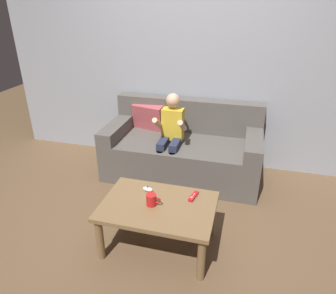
{
  "coord_description": "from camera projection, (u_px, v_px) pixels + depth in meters",
  "views": [
    {
      "loc": [
        0.67,
        -2.02,
        1.88
      ],
      "look_at": [
        -0.01,
        0.51,
        0.61
      ],
      "focal_mm": 33.29,
      "sensor_mm": 36.0,
      "label": 1
    }
  ],
  "objects": [
    {
      "name": "wall_back",
      "position": [
        192.0,
        59.0,
        3.49
      ],
      "size": [
        4.59,
        0.05,
        2.5
      ],
      "primitive_type": "cube",
      "color": "#999EA8",
      "rests_on": "ground"
    },
    {
      "name": "nunchuk_white",
      "position": [
        148.0,
        189.0,
        2.6
      ],
      "size": [
        0.1,
        0.06,
        0.05
      ],
      "color": "white",
      "rests_on": "coffee_table"
    },
    {
      "name": "couch",
      "position": [
        182.0,
        150.0,
        3.56
      ],
      "size": [
        1.71,
        0.8,
        0.82
      ],
      "color": "#56514C",
      "rests_on": "ground"
    },
    {
      "name": "coffee_table",
      "position": [
        158.0,
        211.0,
        2.47
      ],
      "size": [
        0.89,
        0.61,
        0.41
      ],
      "color": "brown",
      "rests_on": "ground"
    },
    {
      "name": "person_seated_on_couch",
      "position": [
        171.0,
        134.0,
        3.31
      ],
      "size": [
        0.32,
        0.39,
        0.98
      ],
      "color": "#282D47",
      "rests_on": "ground"
    },
    {
      "name": "game_remote_red_near_edge",
      "position": [
        193.0,
        196.0,
        2.52
      ],
      "size": [
        0.06,
        0.14,
        0.03
      ],
      "color": "red",
      "rests_on": "coffee_table"
    },
    {
      "name": "ground_plane",
      "position": [
        154.0,
        234.0,
        2.73
      ],
      "size": [
        9.17,
        9.17,
        0.0
      ],
      "primitive_type": "plane",
      "color": "brown"
    },
    {
      "name": "coffee_mug",
      "position": [
        152.0,
        200.0,
        2.42
      ],
      "size": [
        0.12,
        0.08,
        0.09
      ],
      "color": "red",
      "rests_on": "coffee_table"
    }
  ]
}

